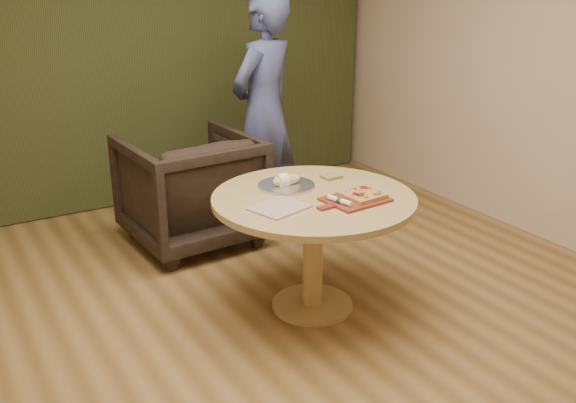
# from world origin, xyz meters

# --- Properties ---
(room_shell) EXTENTS (5.04, 6.04, 2.84)m
(room_shell) POSITION_xyz_m (0.00, 0.00, 1.40)
(room_shell) COLOR olive
(room_shell) RESTS_ON ground
(curtain) EXTENTS (4.80, 0.14, 2.78)m
(curtain) POSITION_xyz_m (0.00, 2.90, 1.40)
(curtain) COLOR #2A3116
(curtain) RESTS_ON ground
(pedestal_table) EXTENTS (1.22, 1.22, 0.75)m
(pedestal_table) POSITION_xyz_m (0.33, 0.40, 0.61)
(pedestal_table) COLOR tan
(pedestal_table) RESTS_ON ground
(pizza_paddle) EXTENTS (0.46, 0.31, 0.01)m
(pizza_paddle) POSITION_xyz_m (0.48, 0.21, 0.76)
(pizza_paddle) COLOR maroon
(pizza_paddle) RESTS_ON pedestal_table
(flatbread_pizza) EXTENTS (0.24, 0.24, 0.04)m
(flatbread_pizza) POSITION_xyz_m (0.55, 0.21, 0.78)
(flatbread_pizza) COLOR tan
(flatbread_pizza) RESTS_ON pizza_paddle
(cutlery_roll) EXTENTS (0.07, 0.20, 0.03)m
(cutlery_roll) POSITION_xyz_m (0.37, 0.19, 0.78)
(cutlery_roll) COLOR white
(cutlery_roll) RESTS_ON pizza_paddle
(newspaper) EXTENTS (0.36, 0.32, 0.01)m
(newspaper) POSITION_xyz_m (0.05, 0.33, 0.76)
(newspaper) COLOR silver
(newspaper) RESTS_ON pedestal_table
(serving_tray) EXTENTS (0.36, 0.36, 0.02)m
(serving_tray) POSITION_xyz_m (0.28, 0.63, 0.76)
(serving_tray) COLOR silver
(serving_tray) RESTS_ON pedestal_table
(bread_roll) EXTENTS (0.19, 0.09, 0.09)m
(bread_roll) POSITION_xyz_m (0.27, 0.63, 0.79)
(bread_roll) COLOR beige
(bread_roll) RESTS_ON serving_tray
(green_packet) EXTENTS (0.13, 0.11, 0.02)m
(green_packet) POSITION_xyz_m (0.61, 0.63, 0.76)
(green_packet) COLOR #5F682E
(green_packet) RESTS_ON pedestal_table
(armchair) EXTENTS (0.97, 0.91, 0.95)m
(armchair) POSITION_xyz_m (0.09, 1.75, 0.47)
(armchair) COLOR black
(armchair) RESTS_ON ground
(person_standing) EXTENTS (0.81, 0.70, 1.87)m
(person_standing) POSITION_xyz_m (0.80, 1.88, 0.94)
(person_standing) COLOR #3F497C
(person_standing) RESTS_ON ground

